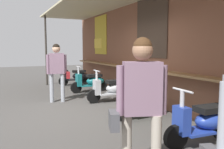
{
  "coord_description": "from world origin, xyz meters",
  "views": [
    {
      "loc": [
        5.36,
        -1.94,
        1.59
      ],
      "look_at": [
        -0.87,
        1.09,
        0.82
      ],
      "focal_mm": 37.29,
      "sensor_mm": 36.0,
      "label": 1
    }
  ],
  "objects_px": {
    "scooter_silver": "(112,89)",
    "scooter_blue": "(205,122)",
    "scooter_teal": "(91,81)",
    "shopper_passing": "(57,67)",
    "shopper_browsing": "(141,96)",
    "scooter_green": "(145,101)",
    "scooter_black": "(77,76)"
  },
  "relations": [
    {
      "from": "scooter_silver",
      "to": "scooter_blue",
      "type": "xyz_separation_m",
      "value": [
        3.55,
        -0.0,
        0.0
      ]
    },
    {
      "from": "scooter_teal",
      "to": "shopper_passing",
      "type": "relative_size",
      "value": 0.81
    },
    {
      "from": "shopper_browsing",
      "to": "scooter_green",
      "type": "bearing_deg",
      "value": 164.32
    },
    {
      "from": "scooter_teal",
      "to": "scooter_blue",
      "type": "height_order",
      "value": "same"
    },
    {
      "from": "scooter_green",
      "to": "shopper_browsing",
      "type": "relative_size",
      "value": 0.81
    },
    {
      "from": "scooter_silver",
      "to": "scooter_blue",
      "type": "relative_size",
      "value": 1.0
    },
    {
      "from": "scooter_black",
      "to": "scooter_green",
      "type": "bearing_deg",
      "value": 92.58
    },
    {
      "from": "scooter_black",
      "to": "scooter_silver",
      "type": "relative_size",
      "value": 1.0
    },
    {
      "from": "scooter_teal",
      "to": "shopper_passing",
      "type": "bearing_deg",
      "value": 36.33
    },
    {
      "from": "scooter_silver",
      "to": "scooter_black",
      "type": "bearing_deg",
      "value": -87.76
    },
    {
      "from": "shopper_browsing",
      "to": "shopper_passing",
      "type": "xyz_separation_m",
      "value": [
        -4.69,
        0.11,
        0.01
      ]
    },
    {
      "from": "shopper_browsing",
      "to": "scooter_black",
      "type": "bearing_deg",
      "value": -172.11
    },
    {
      "from": "scooter_silver",
      "to": "scooter_green",
      "type": "distance_m",
      "value": 1.8
    },
    {
      "from": "scooter_black",
      "to": "shopper_passing",
      "type": "relative_size",
      "value": 0.81
    },
    {
      "from": "scooter_black",
      "to": "scooter_silver",
      "type": "xyz_separation_m",
      "value": [
        3.56,
        0.0,
        0.0
      ]
    },
    {
      "from": "scooter_green",
      "to": "shopper_browsing",
      "type": "height_order",
      "value": "shopper_browsing"
    },
    {
      "from": "scooter_blue",
      "to": "scooter_black",
      "type": "bearing_deg",
      "value": -85.6
    },
    {
      "from": "scooter_silver",
      "to": "shopper_browsing",
      "type": "relative_size",
      "value": 0.81
    },
    {
      "from": "shopper_browsing",
      "to": "shopper_passing",
      "type": "height_order",
      "value": "shopper_passing"
    },
    {
      "from": "scooter_black",
      "to": "scooter_teal",
      "type": "bearing_deg",
      "value": 92.58
    },
    {
      "from": "scooter_teal",
      "to": "shopper_browsing",
      "type": "xyz_separation_m",
      "value": [
        5.79,
        -1.6,
        0.67
      ]
    },
    {
      "from": "scooter_teal",
      "to": "scooter_silver",
      "type": "bearing_deg",
      "value": 89.79
    },
    {
      "from": "scooter_teal",
      "to": "scooter_green",
      "type": "xyz_separation_m",
      "value": [
        3.55,
        -0.0,
        0.0
      ]
    },
    {
      "from": "scooter_teal",
      "to": "shopper_browsing",
      "type": "height_order",
      "value": "shopper_browsing"
    },
    {
      "from": "scooter_black",
      "to": "shopper_browsing",
      "type": "distance_m",
      "value": 7.8
    },
    {
      "from": "scooter_teal",
      "to": "shopper_browsing",
      "type": "bearing_deg",
      "value": 74.35
    },
    {
      "from": "scooter_teal",
      "to": "scooter_green",
      "type": "height_order",
      "value": "same"
    },
    {
      "from": "scooter_green",
      "to": "shopper_passing",
      "type": "xyz_separation_m",
      "value": [
        -2.44,
        -1.49,
        0.68
      ]
    },
    {
      "from": "shopper_browsing",
      "to": "shopper_passing",
      "type": "bearing_deg",
      "value": -161.62
    },
    {
      "from": "scooter_teal",
      "to": "scooter_silver",
      "type": "xyz_separation_m",
      "value": [
        1.75,
        -0.0,
        0.0
      ]
    },
    {
      "from": "scooter_black",
      "to": "scooter_green",
      "type": "distance_m",
      "value": 5.36
    },
    {
      "from": "scooter_black",
      "to": "shopper_passing",
      "type": "xyz_separation_m",
      "value": [
        2.91,
        -1.49,
        0.68
      ]
    }
  ]
}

